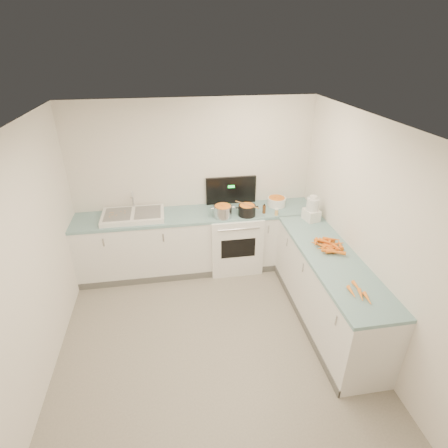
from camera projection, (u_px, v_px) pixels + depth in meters
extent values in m
cube|color=white|center=(198.00, 242.00, 5.29)|extent=(3.50, 0.60, 0.90)
cube|color=#7AA7AD|center=(197.00, 214.00, 5.07)|extent=(3.50, 0.62, 0.04)
cube|color=white|center=(327.00, 290.00, 4.28)|extent=(0.60, 2.20, 0.90)
cube|color=#7AA7AD|center=(333.00, 258.00, 4.06)|extent=(0.62, 2.20, 0.04)
cube|color=white|center=(234.00, 240.00, 5.35)|extent=(0.76, 0.65, 0.90)
cube|color=black|center=(231.00, 190.00, 5.28)|extent=(0.76, 0.05, 0.42)
cube|color=white|center=(133.00, 215.00, 4.92)|extent=(0.86, 0.52, 0.07)
cube|color=slate|center=(118.00, 214.00, 4.87)|extent=(0.36, 0.42, 0.01)
cube|color=slate|center=(148.00, 212.00, 4.93)|extent=(0.36, 0.42, 0.01)
cylinder|color=silver|center=(133.00, 199.00, 5.04)|extent=(0.03, 0.03, 0.24)
cylinder|color=silver|center=(223.00, 212.00, 4.92)|extent=(0.27, 0.27, 0.19)
cylinder|color=black|center=(247.00, 211.00, 4.97)|extent=(0.31, 0.31, 0.18)
cylinder|color=#AD7A47|center=(247.00, 205.00, 4.93)|extent=(0.29, 0.31, 0.02)
cylinder|color=white|center=(277.00, 202.00, 5.27)|extent=(0.29, 0.29, 0.13)
cylinder|color=#593319|center=(264.00, 209.00, 5.04)|extent=(0.05, 0.05, 0.12)
cylinder|color=#E5B266|center=(276.00, 212.00, 4.98)|extent=(0.05, 0.05, 0.09)
cube|color=white|center=(311.00, 215.00, 4.83)|extent=(0.22, 0.25, 0.16)
cylinder|color=silver|center=(313.00, 204.00, 4.76)|extent=(0.17, 0.17, 0.17)
cylinder|color=white|center=(313.00, 197.00, 4.71)|extent=(0.10, 0.10, 0.04)
cone|color=orange|center=(328.00, 246.00, 4.21)|extent=(0.06, 0.21, 0.05)
cone|color=orange|center=(337.00, 247.00, 4.18)|extent=(0.12, 0.17, 0.05)
cone|color=orange|center=(330.00, 248.00, 4.19)|extent=(0.05, 0.18, 0.04)
cone|color=orange|center=(332.00, 247.00, 4.20)|extent=(0.14, 0.21, 0.05)
cone|color=orange|center=(327.00, 248.00, 4.17)|extent=(0.07, 0.18, 0.05)
cone|color=orange|center=(328.00, 248.00, 4.18)|extent=(0.11, 0.22, 0.05)
cone|color=orange|center=(340.00, 245.00, 4.24)|extent=(0.10, 0.22, 0.05)
cone|color=orange|center=(324.00, 248.00, 4.18)|extent=(0.19, 0.07, 0.05)
cone|color=orange|center=(319.00, 245.00, 4.24)|extent=(0.18, 0.18, 0.05)
cone|color=orange|center=(326.00, 242.00, 4.30)|extent=(0.22, 0.07, 0.05)
cone|color=orange|center=(321.00, 241.00, 4.31)|extent=(0.17, 0.05, 0.04)
cone|color=orange|center=(324.00, 243.00, 4.26)|extent=(0.08, 0.22, 0.05)
cone|color=orange|center=(336.00, 244.00, 4.25)|extent=(0.21, 0.07, 0.05)
cone|color=orange|center=(316.00, 242.00, 4.22)|extent=(0.12, 0.17, 0.04)
cone|color=orange|center=(336.00, 252.00, 4.06)|extent=(0.21, 0.13, 0.04)
cone|color=orange|center=(331.00, 239.00, 4.30)|extent=(0.22, 0.11, 0.05)
cone|color=orange|center=(329.00, 244.00, 4.23)|extent=(0.12, 0.17, 0.04)
cone|color=orange|center=(326.00, 242.00, 4.22)|extent=(0.17, 0.16, 0.05)
cone|color=orange|center=(322.00, 240.00, 4.27)|extent=(0.20, 0.06, 0.04)
cone|color=orange|center=(331.00, 251.00, 4.08)|extent=(0.22, 0.11, 0.04)
cone|color=orange|center=(335.00, 252.00, 4.07)|extent=(0.22, 0.06, 0.04)
cone|color=orange|center=(336.00, 247.00, 4.14)|extent=(0.08, 0.17, 0.04)
cone|color=orange|center=(334.00, 248.00, 4.16)|extent=(0.20, 0.05, 0.04)
cone|color=orange|center=(368.00, 298.00, 3.36)|extent=(0.06, 0.17, 0.04)
cone|color=orange|center=(361.00, 295.00, 3.41)|extent=(0.09, 0.18, 0.04)
cone|color=orange|center=(352.00, 292.00, 3.45)|extent=(0.05, 0.17, 0.04)
cone|color=orange|center=(357.00, 287.00, 3.52)|extent=(0.04, 0.18, 0.04)
cube|color=tan|center=(112.00, 215.00, 4.84)|extent=(0.04, 0.04, 0.00)
cube|color=tan|center=(125.00, 211.00, 4.96)|extent=(0.02, 0.03, 0.00)
cube|color=tan|center=(116.00, 213.00, 4.90)|extent=(0.05, 0.02, 0.00)
cube|color=tan|center=(122.00, 217.00, 4.78)|extent=(0.03, 0.05, 0.00)
cube|color=tan|center=(116.00, 215.00, 4.83)|extent=(0.03, 0.04, 0.00)
cube|color=tan|center=(110.00, 213.00, 4.90)|extent=(0.04, 0.05, 0.00)
cube|color=tan|center=(125.00, 213.00, 4.89)|extent=(0.03, 0.04, 0.00)
cube|color=tan|center=(112.00, 213.00, 4.90)|extent=(0.05, 0.02, 0.00)
cube|color=tan|center=(112.00, 211.00, 4.96)|extent=(0.04, 0.05, 0.00)
cube|color=tan|center=(110.00, 217.00, 4.78)|extent=(0.02, 0.05, 0.00)
cube|color=tan|center=(121.00, 211.00, 4.93)|extent=(0.02, 0.03, 0.00)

